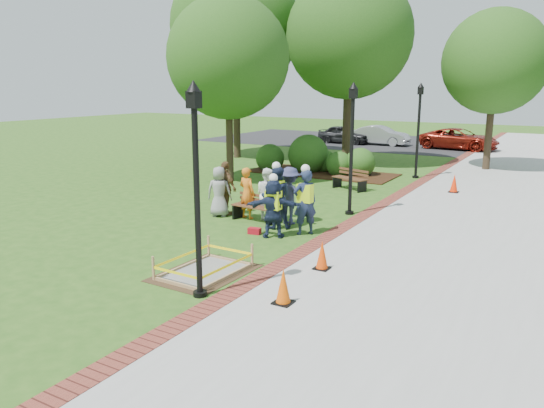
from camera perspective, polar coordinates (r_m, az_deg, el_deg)
The scene contains 35 objects.
ground at distance 13.94m, azimuth -4.27°, elevation -4.73°, with size 100.00×100.00×0.00m, color #285116.
sidewalk at distance 21.52m, azimuth 22.70°, elevation 0.58°, with size 6.00×60.00×0.02m, color #9E9E99.
brick_edging at distance 22.13m, azimuth 14.37°, elevation 1.51°, with size 0.50×60.00×0.03m, color maroon.
mulch_bed at distance 25.60m, azimuth 5.35°, elevation 3.35°, with size 7.00×3.00×0.05m, color #381E0F.
parking_lot at distance 38.92m, azimuth 18.83°, elevation 5.92°, with size 36.00×12.00×0.01m, color black.
wet_concrete_pad at distance 12.12m, azimuth -7.26°, elevation -6.35°, with size 1.78×2.36×0.55m.
bench_near at distance 16.53m, azimuth -1.90°, elevation -0.96°, with size 1.57×0.68×0.82m.
bench_far at distance 21.71m, azimuth 8.34°, elevation 2.23°, with size 1.61×0.97×0.83m.
cone_front at distance 10.36m, azimuth 1.22°, elevation -8.94°, with size 0.37×0.37×0.73m.
cone_back at distance 12.27m, azimuth 5.41°, elevation -5.57°, with size 0.35×0.35×0.69m.
cone_far at distance 22.04m, azimuth 19.00°, elevation 2.06°, with size 0.37×0.37×0.74m.
toolbox at distance 15.15m, azimuth -1.90°, elevation -2.91°, with size 0.36×0.20×0.18m, color #A60C1B.
lamp_near at distance 10.28m, azimuth -8.15°, elevation 3.11°, with size 0.28×0.28×4.26m.
lamp_mid at distance 17.23m, azimuth 8.58°, elevation 6.95°, with size 0.28×0.28×4.26m.
lamp_far at distance 24.82m, azimuth 15.50°, elevation 8.37°, with size 0.28×0.28×4.26m.
tree_left at distance 23.20m, azimuth -4.74°, elevation 15.40°, with size 5.17×5.17×7.86m.
tree_back at distance 28.30m, azimuth 8.32°, elevation 17.51°, with size 6.40×6.40×9.80m.
tree_right at distance 28.50m, azimuth 22.88°, elevation 13.90°, with size 5.01×5.01×7.75m.
tree_far at distance 31.10m, azimuth -3.96°, elevation 18.44°, with size 7.22×7.22×10.90m.
shrub_a at distance 26.43m, azimuth -0.22°, elevation 3.65°, with size 1.42×1.42×1.42m, color #1E4B15.
shrub_b at distance 26.09m, azimuth 3.89°, elevation 3.51°, with size 1.96×1.96×1.96m, color #1E4B15.
shrub_c at distance 25.15m, azimuth 7.19°, elevation 3.09°, with size 1.21×1.21×1.21m, color #1E4B15.
shrub_d at distance 25.21m, azimuth 9.41°, elevation 3.04°, with size 1.41×1.41×1.41m, color #1E4B15.
shrub_e at distance 26.20m, azimuth 5.64°, elevation 3.51°, with size 1.15×1.15×1.15m, color #1E4B15.
casual_person_a at distance 17.11m, azimuth -5.69°, elevation 1.33°, with size 0.61×0.50×1.62m.
casual_person_b at distance 16.77m, azimuth -2.70°, elevation 1.18°, with size 0.58×0.43×1.63m.
casual_person_c at distance 16.54m, azimuth -0.48°, elevation 1.05°, with size 0.62×0.52×1.65m.
casual_person_d at distance 17.28m, azimuth -5.01°, elevation 1.69°, with size 0.65×0.52×1.76m.
casual_person_e at distance 16.08m, azimuth 1.92°, elevation 0.89°, with size 0.57×0.38×1.75m.
hivis_worker_a at distance 14.64m, azimuth 0.14°, elevation -0.19°, with size 0.63×0.54×1.81m.
hivis_worker_b at distance 14.94m, azimuth 3.57°, elevation 0.41°, with size 0.69×0.69×2.01m.
hivis_worker_c at distance 15.56m, azimuth 0.46°, elevation 0.89°, with size 0.70×0.63×1.99m.
parked_car_a at distance 38.94m, azimuth 7.77°, elevation 6.47°, with size 4.36×1.90×1.42m, color black.
parked_car_b at distance 38.39m, azimuth 11.51°, elevation 6.25°, with size 4.47×1.94×1.46m, color #A3A2A7.
parked_car_c at distance 37.05m, azimuth 19.42°, elevation 5.55°, with size 4.58×1.99×1.49m, color maroon.
Camera 1 is at (7.54, -10.95, 4.18)m, focal length 35.00 mm.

